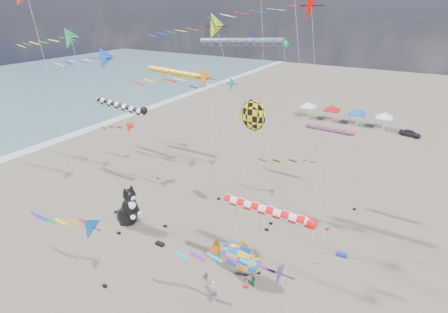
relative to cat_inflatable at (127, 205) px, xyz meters
name	(u,v)px	position (x,y,z in m)	size (l,w,h in m)	color
delta_kite_1	(187,84)	(9.10, -0.62, 14.17)	(12.00, 1.95, 17.97)	orange
delta_kite_2	(217,87)	(5.80, 9.31, 11.67)	(9.34, 1.69, 15.39)	#0B89CD
delta_kite_3	(55,42)	(-4.43, -1.93, 16.69)	(11.85, 2.06, 20.55)	#209953
delta_kite_4	(106,60)	(-1.59, 1.14, 14.95)	(10.35, 2.15, 18.81)	blue
delta_kite_5	(134,129)	(-7.81, 9.81, 4.24)	(8.38, 1.84, 7.95)	#FF2D0F
delta_kite_6	(254,272)	(19.53, -9.64, 7.13)	(8.55, 1.60, 10.81)	#551F8A
delta_kite_9	(299,9)	(15.43, 5.91, 19.51)	(12.94, 2.31, 23.46)	#EA0200
delta_kite_10	(228,28)	(8.67, 6.52, 17.87)	(12.05, 2.49, 21.84)	#CBDC1A
delta_kite_11	(68,227)	(7.42, -11.73, 6.91)	(9.91, 1.63, 10.61)	#0652B5
delta_kite_12	(297,166)	(15.22, 9.92, 4.24)	(8.61, 1.81, 7.94)	#ECAE15
windsock_0	(244,43)	(8.15, 10.91, 16.19)	(11.30, 0.83, 19.13)	#188736
windsock_1	(179,74)	(0.58, 9.47, 12.56)	(9.90, 0.74, 15.46)	orange
windsock_2	(123,107)	(-0.53, 1.55, 10.36)	(7.98, 0.77, 13.28)	black
windsock_3	(272,213)	(18.35, -4.58, 7.54)	(7.66, 0.71, 10.41)	red
windsock_4	(332,131)	(17.06, 15.51, 6.77)	(6.97, 0.61, 9.62)	#D73F0F
angelfish_kite	(251,116)	(13.38, 2.14, 11.44)	(3.74, 3.02, 15.33)	yellow
cat_inflatable	(127,205)	(0.00, 0.00, 0.00)	(3.64, 1.82, 4.92)	black
fish_inflatable	(240,258)	(14.29, -0.97, -0.41)	(5.58, 2.01, 4.19)	blue
person_adult	(214,291)	(13.70, -4.42, -1.56)	(0.65, 0.43, 1.79)	#8E909F
child_green	(253,282)	(15.88, -1.59, -1.88)	(0.57, 0.44, 1.16)	#1C6E3E
child_blue	(206,277)	(12.07, -3.05, -1.96)	(0.58, 0.24, 0.99)	#2868B6
kite_bag_1	(341,255)	(21.51, 6.33, -2.31)	(0.90, 0.44, 0.30)	#1521D2
kite_bag_2	(160,244)	(5.30, -1.20, -2.31)	(0.90, 0.44, 0.30)	black
tent_row	(345,108)	(11.98, 48.36, 0.69)	(19.20, 4.20, 3.80)	white
parked_car	(410,133)	(24.43, 46.36, -1.84)	(1.46, 3.63, 1.24)	#26262D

